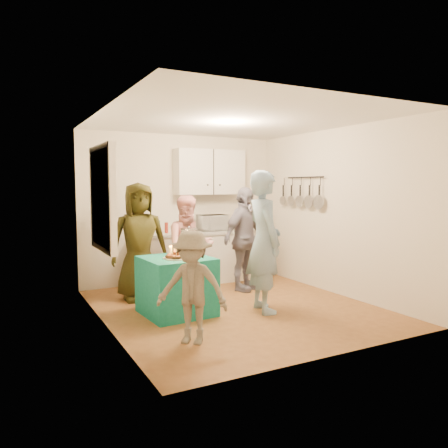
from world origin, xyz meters
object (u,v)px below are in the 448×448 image
counter (198,258)px  woman_back_left (139,241)px  party_table (176,286)px  punch_jar (189,242)px  woman_back_center (189,247)px  child_near_left (192,287)px  microwave (212,223)px  man_birthday (264,241)px  woman_back_right (244,239)px

counter → woman_back_left: (-1.26, -0.64, 0.45)m
counter → party_table: size_ratio=2.59×
counter → punch_jar: (-0.78, -1.40, 0.50)m
woman_back_left → woman_back_center: woman_back_left is taller
woman_back_left → child_near_left: 2.08m
microwave → party_table: microwave is taller
punch_jar → man_birthday: bearing=-37.3°
counter → woman_back_right: bearing=-64.7°
woman_back_right → punch_jar: bearing=178.1°
microwave → party_table: (-1.33, -1.61, -0.67)m
punch_jar → child_near_left: 1.44m
party_table → woman_back_right: size_ratio=0.50×
counter → microwave: microwave is taller
woman_back_right → child_near_left: 2.52m
man_birthday → woman_back_left: man_birthday is taller
woman_back_left → woman_back_right: bearing=-3.8°
counter → child_near_left: bearing=-115.7°
woman_back_left → child_near_left: woman_back_left is taller
party_table → woman_back_center: size_ratio=0.54×
microwave → man_birthday: 2.05m
woman_back_center → microwave: bearing=54.5°
party_table → punch_jar: (0.27, 0.21, 0.55)m
microwave → woman_back_right: (0.14, -0.88, -0.21)m
man_birthday → child_near_left: man_birthday is taller
punch_jar → woman_back_right: size_ratio=0.20×
woman_back_left → woman_back_right: 1.69m
man_birthday → woman_back_center: 1.28m
woman_back_center → woman_back_right: woman_back_right is taller
man_birthday → microwave: bearing=3.9°
microwave → woman_back_right: size_ratio=0.30×
counter → woman_back_left: size_ratio=1.25×
counter → child_near_left: 3.01m
punch_jar → woman_back_left: (-0.48, 0.76, -0.05)m
child_near_left → woman_back_left: bearing=130.9°
man_birthday → woman_back_left: 1.92m
woman_back_center → woman_back_right: (0.99, 0.05, 0.06)m
party_table → man_birthday: 1.31m
woman_back_center → punch_jar: bearing=-106.6°
counter → woman_back_center: size_ratio=1.41×
man_birthday → counter: bearing=11.7°
microwave → punch_jar: 1.75m
man_birthday → woman_back_left: (-1.31, 1.39, -0.08)m
man_birthday → woman_back_right: bearing=-7.2°
woman_back_right → woman_back_center: bearing=157.5°
woman_back_center → child_near_left: (-0.73, -1.78, -0.17)m
counter → party_table: bearing=-123.2°
punch_jar → woman_back_center: 0.53m
punch_jar → woman_back_right: woman_back_right is taller
woman_back_left → punch_jar: bearing=-53.2°
party_table → woman_back_center: woman_back_center is taller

